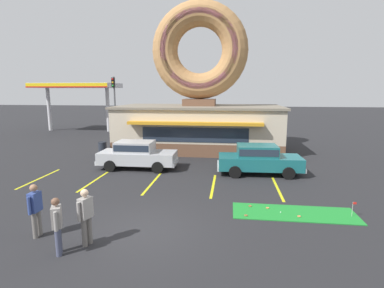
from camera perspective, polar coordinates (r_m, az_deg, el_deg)
name	(u,v)px	position (r m, az deg, el deg)	size (l,w,h in m)	color
ground_plane	(141,230)	(10.25, -9.62, -15.94)	(160.00, 160.00, 0.00)	#232326
donut_shop_building	(199,101)	(22.87, 1.41, 8.25)	(12.30, 6.75, 10.96)	brown
putting_mat	(294,213)	(11.97, 18.85, -12.36)	(4.48, 1.53, 0.03)	#1E842D
mini_donut_near_left	(246,215)	(11.26, 10.23, -13.22)	(0.13, 0.13, 0.04)	brown
mini_donut_near_right	(299,216)	(11.67, 19.73, -12.83)	(0.13, 0.13, 0.04)	#D17F47
mini_donut_mid_left	(268,208)	(12.09, 14.20, -11.71)	(0.13, 0.13, 0.04)	#D17F47
mini_donut_mid_centre	(250,206)	(12.13, 11.01, -11.51)	(0.13, 0.13, 0.04)	brown
golf_ball	(281,212)	(11.80, 16.54, -12.36)	(0.04, 0.04, 0.04)	white
putting_flag_pin	(354,206)	(12.33, 28.44, -10.28)	(0.13, 0.01, 0.55)	silver
car_silver	(137,154)	(17.68, -10.45, -1.83)	(4.59, 2.03, 1.60)	#B2B5BA
car_teal	(259,158)	(16.60, 12.58, -2.68)	(4.63, 2.12, 1.60)	#196066
pedestrian_blue_sweater_man	(35,208)	(10.53, -27.68, -10.73)	(0.25, 0.60, 1.69)	slate
pedestrian_hooded_kid	(57,223)	(9.22, -24.31, -13.63)	(0.38, 0.55, 1.64)	#474C66
pedestrian_leather_jacket_man	(86,214)	(9.42, -19.58, -12.50)	(0.35, 0.57, 1.71)	slate
trash_bin	(103,149)	(21.79, -16.67, -0.85)	(0.57, 0.57, 0.97)	#232833
traffic_light_pole	(114,99)	(29.74, -14.57, 8.30)	(0.28, 0.47, 5.80)	#595B60
gas_station_canopy	(77,87)	(35.98, -21.13, 10.04)	(9.00, 4.46, 5.30)	silver
parking_stripe_far_left	(40,178)	(17.48, -27.04, -5.86)	(0.12, 3.60, 0.01)	yellow
parking_stripe_left	(95,181)	(16.00, -18.08, -6.65)	(0.12, 3.60, 0.01)	yellow
parking_stripe_mid_left	(152,183)	(14.98, -7.57, -7.37)	(0.12, 3.60, 0.01)	yellow
parking_stripe_centre	(213,185)	(14.52, 4.06, -7.88)	(0.12, 3.60, 0.01)	yellow
parking_stripe_mid_right	(277,188)	(14.67, 15.96, -8.06)	(0.12, 3.60, 0.01)	yellow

